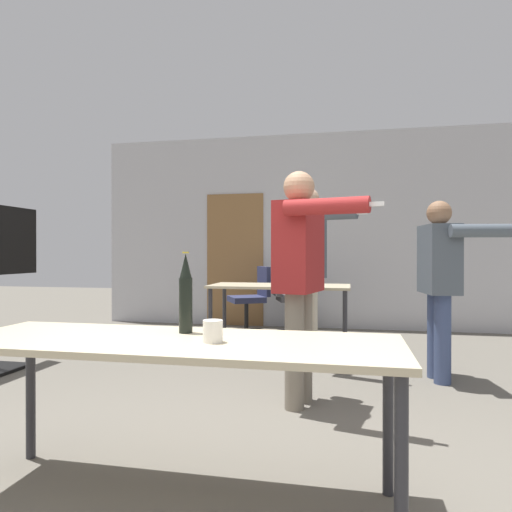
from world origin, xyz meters
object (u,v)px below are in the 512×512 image
at_px(office_chair_near_pushed, 251,301).
at_px(beer_bottle, 186,295).
at_px(person_left_plaid, 309,257).
at_px(office_chair_side_rolled, 289,301).
at_px(person_near_casual, 301,265).
at_px(person_right_polo, 441,274).
at_px(drink_cup, 213,331).

height_order(office_chair_near_pushed, beer_bottle, beer_bottle).
relative_size(person_left_plaid, office_chair_side_rolled, 1.88).
xyz_separation_m(person_near_casual, person_right_polo, (1.14, 0.90, -0.09)).
bearing_deg(beer_bottle, person_near_casual, 71.67).
relative_size(office_chair_near_pushed, drink_cup, 9.71).
height_order(office_chair_side_rolled, drink_cup, office_chair_side_rolled).
bearing_deg(office_chair_side_rolled, office_chair_near_pushed, -103.77).
relative_size(office_chair_side_rolled, beer_bottle, 2.43).
relative_size(person_near_casual, drink_cup, 18.00).
height_order(person_right_polo, beer_bottle, person_right_polo).
xyz_separation_m(person_near_casual, office_chair_near_pushed, (-1.01, 2.98, -0.60)).
bearing_deg(office_chair_side_rolled, person_right_polo, 18.69).
xyz_separation_m(person_left_plaid, person_right_polo, (1.19, -0.36, -0.14)).
relative_size(person_left_plaid, drink_cup, 18.62).
bearing_deg(office_chair_near_pushed, person_left_plaid, -179.85).
bearing_deg(person_right_polo, office_chair_side_rolled, -150.07).
bearing_deg(person_near_casual, office_chair_side_rolled, -157.88).
relative_size(person_left_plaid, office_chair_near_pushed, 1.92).
bearing_deg(beer_bottle, office_chair_near_pushed, 97.93).
xyz_separation_m(person_near_casual, person_left_plaid, (-0.05, 1.26, 0.04)).
distance_m(beer_bottle, drink_cup, 0.31).
bearing_deg(office_chair_near_pushed, drink_cup, 160.91).
relative_size(person_right_polo, drink_cup, 16.51).
bearing_deg(person_near_casual, office_chair_near_pushed, -148.11).
xyz_separation_m(office_chair_near_pushed, office_chair_side_rolled, (0.53, 0.05, 0.01)).
xyz_separation_m(office_chair_near_pushed, drink_cup, (0.79, -4.45, 0.35)).
distance_m(office_chair_side_rolled, drink_cup, 4.52).
relative_size(office_chair_near_pushed, office_chair_side_rolled, 0.98).
height_order(office_chair_side_rolled, beer_bottle, beer_bottle).
relative_size(beer_bottle, drink_cup, 4.08).
bearing_deg(person_right_polo, office_chair_near_pushed, -141.38).
height_order(person_near_casual, office_chair_side_rolled, person_near_casual).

